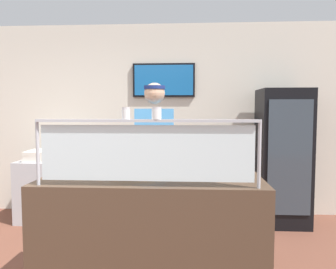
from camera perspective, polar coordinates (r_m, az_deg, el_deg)
ground_plane at (r=3.58m, az=-1.59°, el=-20.37°), size 12.00×12.00×0.00m
shop_rear_unit at (r=4.83m, az=0.06°, el=2.68°), size 6.16×0.13×2.70m
serving_counter at (r=2.82m, az=-2.80°, el=-16.82°), size 1.76×0.76×0.95m
sneeze_guard at (r=2.33m, az=-3.74°, el=-1.75°), size 1.58×0.06×0.47m
pizza_tray at (r=2.81m, az=-5.41°, el=-6.50°), size 0.48×0.48×0.04m
pizza_server at (r=2.78m, az=-5.44°, el=-6.13°), size 0.14×0.29×0.01m
parmesan_shaker at (r=2.34m, az=-7.20°, el=3.48°), size 0.06×0.06×0.08m
pepper_flake_shaker at (r=2.31m, az=-1.96°, el=3.52°), size 0.07×0.07×0.09m
worker_figure at (r=3.41m, az=-2.22°, el=-3.91°), size 0.41×0.50×1.76m
drink_fridge at (r=4.58m, az=18.96°, el=-3.67°), size 0.62×0.62×1.75m
prep_shelf at (r=4.85m, az=-19.90°, el=-8.91°), size 0.70×0.55×0.81m
pizza_box_stack at (r=4.77m, az=-20.06°, el=-3.35°), size 0.48×0.47×0.13m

